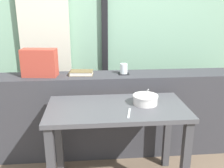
# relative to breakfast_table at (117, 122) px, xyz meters

# --- Properties ---
(outdoor_backdrop) EXTENTS (4.80, 0.08, 2.80)m
(outdoor_backdrop) POSITION_rel_breakfast_table_xyz_m (0.07, 1.21, 0.80)
(outdoor_backdrop) COLOR #84B293
(outdoor_backdrop) RESTS_ON ground
(curtain_left_panel) EXTENTS (0.56, 0.06, 2.50)m
(curtain_left_panel) POSITION_rel_breakfast_table_xyz_m (-0.71, 1.11, 0.65)
(curtain_left_panel) COLOR beige
(curtain_left_panel) RESTS_ON ground
(window_divider_post) EXTENTS (0.07, 0.05, 2.60)m
(window_divider_post) POSITION_rel_breakfast_table_xyz_m (-0.02, 1.14, 0.70)
(window_divider_post) COLOR black
(window_divider_post) RESTS_ON ground
(dark_console_ledge) EXTENTS (2.80, 0.33, 0.85)m
(dark_console_ledge) POSITION_rel_breakfast_table_xyz_m (0.07, 0.53, -0.17)
(dark_console_ledge) COLOR #38383D
(dark_console_ledge) RESTS_ON ground
(breakfast_table) EXTENTS (1.11, 0.57, 0.73)m
(breakfast_table) POSITION_rel_breakfast_table_xyz_m (0.00, 0.00, 0.00)
(breakfast_table) COLOR #414145
(breakfast_table) RESTS_ON ground
(coaster_square) EXTENTS (0.10, 0.10, 0.00)m
(coaster_square) POSITION_rel_breakfast_table_xyz_m (0.12, 0.53, 0.25)
(coaster_square) COLOR black
(coaster_square) RESTS_ON dark_console_ledge
(juice_glass) EXTENTS (0.07, 0.07, 0.10)m
(juice_glass) POSITION_rel_breakfast_table_xyz_m (0.12, 0.53, 0.30)
(juice_glass) COLOR white
(juice_glass) RESTS_ON coaster_square
(closed_book) EXTENTS (0.23, 0.16, 0.04)m
(closed_book) POSITION_rel_breakfast_table_xyz_m (-0.29, 0.55, 0.27)
(closed_book) COLOR brown
(closed_book) RESTS_ON dark_console_ledge
(throw_pillow) EXTENTS (0.34, 0.18, 0.26)m
(throw_pillow) POSITION_rel_breakfast_table_xyz_m (-0.67, 0.53, 0.38)
(throw_pillow) COLOR #B74233
(throw_pillow) RESTS_ON dark_console_ledge
(soup_bowl) EXTENTS (0.20, 0.20, 0.14)m
(soup_bowl) POSITION_rel_breakfast_table_xyz_m (0.23, 0.03, 0.17)
(soup_bowl) COLOR silver
(soup_bowl) RESTS_ON breakfast_table
(fork_utensil) EXTENTS (0.05, 0.17, 0.01)m
(fork_utensil) POSITION_rel_breakfast_table_xyz_m (0.08, -0.14, 0.14)
(fork_utensil) COLOR silver
(fork_utensil) RESTS_ON breakfast_table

